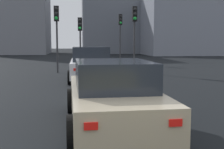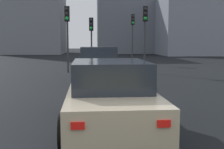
{
  "view_description": "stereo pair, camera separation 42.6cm",
  "coord_description": "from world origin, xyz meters",
  "px_view_note": "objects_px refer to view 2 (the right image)",
  "views": [
    {
      "loc": [
        -3.53,
        0.92,
        1.87
      ],
      "look_at": [
        3.78,
        0.03,
        1.06
      ],
      "focal_mm": 47.51,
      "sensor_mm": 36.0,
      "label": 1
    },
    {
      "loc": [
        -3.57,
        0.5,
        1.87
      ],
      "look_at": [
        3.78,
        0.03,
        1.06
      ],
      "focal_mm": 47.51,
      "sensor_mm": 36.0,
      "label": 2
    }
  ],
  "objects_px": {
    "traffic_light_far_left": "(133,28)",
    "traffic_light_far_right": "(145,25)",
    "traffic_light_near_left": "(91,32)",
    "car_white_lead": "(99,65)",
    "car_beige_second": "(109,95)",
    "traffic_light_near_right": "(67,25)"
  },
  "relations": [
    {
      "from": "car_beige_second",
      "to": "traffic_light_far_right",
      "type": "height_order",
      "value": "traffic_light_far_right"
    },
    {
      "from": "car_beige_second",
      "to": "traffic_light_near_left",
      "type": "height_order",
      "value": "traffic_light_near_left"
    },
    {
      "from": "car_white_lead",
      "to": "car_beige_second",
      "type": "height_order",
      "value": "car_white_lead"
    },
    {
      "from": "traffic_light_far_right",
      "to": "traffic_light_near_right",
      "type": "bearing_deg",
      "value": -92.81
    },
    {
      "from": "car_white_lead",
      "to": "traffic_light_near_left",
      "type": "distance_m",
      "value": 6.77
    },
    {
      "from": "traffic_light_near_left",
      "to": "traffic_light_far_right",
      "type": "height_order",
      "value": "traffic_light_far_right"
    },
    {
      "from": "traffic_light_near_left",
      "to": "traffic_light_far_left",
      "type": "bearing_deg",
      "value": 149.97
    },
    {
      "from": "traffic_light_near_right",
      "to": "traffic_light_near_left",
      "type": "bearing_deg",
      "value": 156.56
    },
    {
      "from": "traffic_light_near_left",
      "to": "traffic_light_near_right",
      "type": "bearing_deg",
      "value": -19.38
    },
    {
      "from": "traffic_light_near_right",
      "to": "traffic_light_far_left",
      "type": "relative_size",
      "value": 0.95
    },
    {
      "from": "traffic_light_near_left",
      "to": "traffic_light_near_right",
      "type": "distance_m",
      "value": 3.05
    },
    {
      "from": "car_white_lead",
      "to": "car_beige_second",
      "type": "xyz_separation_m",
      "value": [
        -7.86,
        -0.07,
        -0.06
      ]
    },
    {
      "from": "car_white_lead",
      "to": "traffic_light_far_right",
      "type": "relative_size",
      "value": 1.08
    },
    {
      "from": "traffic_light_far_left",
      "to": "traffic_light_near_left",
      "type": "bearing_deg",
      "value": -45.64
    },
    {
      "from": "traffic_light_near_left",
      "to": "car_beige_second",
      "type": "bearing_deg",
      "value": 10.41
    },
    {
      "from": "traffic_light_far_right",
      "to": "car_beige_second",
      "type": "bearing_deg",
      "value": -12.58
    },
    {
      "from": "traffic_light_near_right",
      "to": "traffic_light_far_left",
      "type": "height_order",
      "value": "traffic_light_far_left"
    },
    {
      "from": "car_white_lead",
      "to": "traffic_light_near_right",
      "type": "xyz_separation_m",
      "value": [
        3.85,
        1.81,
        2.09
      ]
    },
    {
      "from": "car_white_lead",
      "to": "traffic_light_far_right",
      "type": "bearing_deg",
      "value": -37.99
    },
    {
      "from": "traffic_light_far_left",
      "to": "traffic_light_near_right",
      "type": "bearing_deg",
      "value": -41.89
    },
    {
      "from": "traffic_light_far_left",
      "to": "traffic_light_far_right",
      "type": "bearing_deg",
      "value": -8.9
    },
    {
      "from": "traffic_light_far_left",
      "to": "traffic_light_far_right",
      "type": "distance_m",
      "value": 7.34
    }
  ]
}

